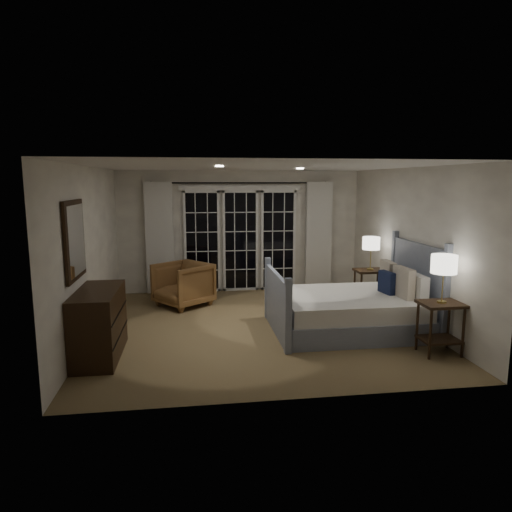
{
  "coord_description": "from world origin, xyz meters",
  "views": [
    {
      "loc": [
        -1.01,
        -6.91,
        2.28
      ],
      "look_at": [
        0.05,
        0.51,
        1.05
      ],
      "focal_mm": 32.0,
      "sensor_mm": 36.0,
      "label": 1
    }
  ],
  "objects": [
    {
      "name": "bed",
      "position": [
        1.41,
        -0.38,
        0.33
      ],
      "size": [
        2.29,
        1.65,
        1.34
      ],
      "color": "gray",
      "rests_on": "floor"
    },
    {
      "name": "nightstand_right",
      "position": [
        2.2,
        0.87,
        0.46
      ],
      "size": [
        0.53,
        0.43,
        0.69
      ],
      "color": "#322110",
      "rests_on": "floor"
    },
    {
      "name": "curtain_left",
      "position": [
        -1.65,
        2.38,
        1.15
      ],
      "size": [
        0.55,
        0.1,
        2.25
      ],
      "primitive_type": "cube",
      "color": "silver",
      "rests_on": "curtain_rod"
    },
    {
      "name": "downlight_b",
      "position": [
        -0.6,
        -0.4,
        2.49
      ],
      "size": [
        0.12,
        0.12,
        0.01
      ],
      "primitive_type": "cylinder",
      "color": "white",
      "rests_on": "ceiling"
    },
    {
      "name": "ceiling",
      "position": [
        0.0,
        0.0,
        2.5
      ],
      "size": [
        5.0,
        5.0,
        0.0
      ],
      "primitive_type": "plane",
      "rotation": [
        3.14,
        0.0,
        0.0
      ],
      "color": "silver",
      "rests_on": "wall_back"
    },
    {
      "name": "armchair",
      "position": [
        -1.19,
        1.4,
        0.4
      ],
      "size": [
        1.23,
        1.23,
        0.81
      ],
      "primitive_type": "imported",
      "rotation": [
        0.0,
        0.0,
        -0.89
      ],
      "color": "brown",
      "rests_on": "floor"
    },
    {
      "name": "lamp_right",
      "position": [
        2.2,
        0.87,
        1.17
      ],
      "size": [
        0.31,
        0.31,
        0.6
      ],
      "color": "tan",
      "rests_on": "nightstand_right"
    },
    {
      "name": "mirror",
      "position": [
        -2.47,
        -0.97,
        1.55
      ],
      "size": [
        0.05,
        0.85,
        1.0
      ],
      "color": "#322110",
      "rests_on": "wall_left"
    },
    {
      "name": "nightstand_left",
      "position": [
        2.23,
        -1.5,
        0.47
      ],
      "size": [
        0.54,
        0.43,
        0.7
      ],
      "color": "#322110",
      "rests_on": "floor"
    },
    {
      "name": "curtain_right",
      "position": [
        1.65,
        2.38,
        1.15
      ],
      "size": [
        0.55,
        0.1,
        2.25
      ],
      "primitive_type": "cube",
      "color": "silver",
      "rests_on": "curtain_rod"
    },
    {
      "name": "lamp_left",
      "position": [
        2.23,
        -1.5,
        1.21
      ],
      "size": [
        0.33,
        0.33,
        0.64
      ],
      "color": "tan",
      "rests_on": "nightstand_left"
    },
    {
      "name": "downlight_a",
      "position": [
        0.8,
        0.6,
        2.49
      ],
      "size": [
        0.12,
        0.12,
        0.01
      ],
      "primitive_type": "cylinder",
      "color": "white",
      "rests_on": "ceiling"
    },
    {
      "name": "wall_left",
      "position": [
        -2.5,
        0.0,
        1.25
      ],
      "size": [
        0.02,
        5.0,
        2.5
      ],
      "primitive_type": "cube",
      "color": "white",
      "rests_on": "floor"
    },
    {
      "name": "dresser",
      "position": [
        -2.23,
        -0.97,
        0.45
      ],
      "size": [
        0.54,
        1.26,
        0.89
      ],
      "color": "#322110",
      "rests_on": "floor"
    },
    {
      "name": "curtain_rod",
      "position": [
        0.0,
        2.4,
        2.25
      ],
      "size": [
        3.5,
        0.03,
        0.03
      ],
      "primitive_type": "cylinder",
      "rotation": [
        0.0,
        1.57,
        0.0
      ],
      "color": "black",
      "rests_on": "wall_back"
    },
    {
      "name": "wall_back",
      "position": [
        0.0,
        2.5,
        1.25
      ],
      "size": [
        5.0,
        0.02,
        2.5
      ],
      "primitive_type": "cube",
      "color": "white",
      "rests_on": "floor"
    },
    {
      "name": "wall_front",
      "position": [
        0.0,
        -2.5,
        1.25
      ],
      "size": [
        5.0,
        0.02,
        2.5
      ],
      "primitive_type": "cube",
      "color": "white",
      "rests_on": "floor"
    },
    {
      "name": "floor",
      "position": [
        0.0,
        0.0,
        0.0
      ],
      "size": [
        5.0,
        5.0,
        0.0
      ],
      "primitive_type": "plane",
      "color": "olive",
      "rests_on": "ground"
    },
    {
      "name": "wall_right",
      "position": [
        2.5,
        0.0,
        1.25
      ],
      "size": [
        0.02,
        5.0,
        2.5
      ],
      "primitive_type": "cube",
      "color": "white",
      "rests_on": "floor"
    },
    {
      "name": "french_doors",
      "position": [
        0.0,
        2.46,
        1.09
      ],
      "size": [
        2.5,
        0.04,
        2.2
      ],
      "color": "black",
      "rests_on": "wall_back"
    }
  ]
}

